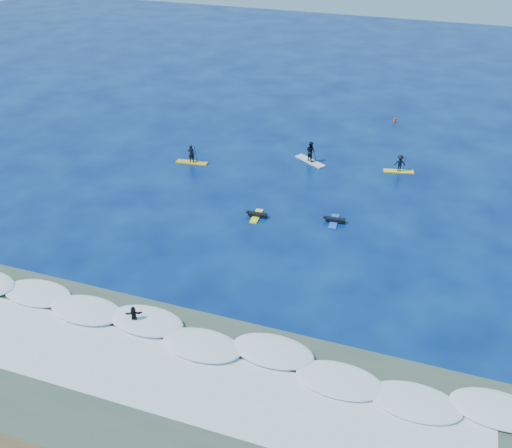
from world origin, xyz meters
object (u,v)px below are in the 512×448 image
(sup_paddler_right, at_px, (400,164))
(marker_buoy, at_px, (395,120))
(sup_paddler_center, at_px, (311,153))
(wave_surfer, at_px, (134,316))
(prone_paddler_far, at_px, (334,220))
(sup_paddler_left, at_px, (192,157))
(prone_paddler_near, at_px, (257,215))

(sup_paddler_right, xyz_separation_m, marker_buoy, (-1.94, 11.98, -0.46))
(sup_paddler_center, relative_size, wave_surfer, 1.89)
(marker_buoy, bearing_deg, sup_paddler_right, -80.82)
(prone_paddler_far, bearing_deg, sup_paddler_center, 20.09)
(sup_paddler_center, distance_m, marker_buoy, 14.01)
(sup_paddler_left, distance_m, sup_paddler_center, 11.11)
(sup_paddler_center, bearing_deg, prone_paddler_near, -65.11)
(sup_paddler_left, bearing_deg, sup_paddler_center, 14.72)
(prone_paddler_near, bearing_deg, marker_buoy, -21.81)
(sup_paddler_center, bearing_deg, prone_paddler_far, -33.15)
(sup_paddler_right, distance_m, wave_surfer, 28.85)
(sup_paddler_right, height_order, prone_paddler_far, sup_paddler_right)
(sup_paddler_left, xyz_separation_m, prone_paddler_near, (8.92, -7.22, -0.50))
(sup_paddler_left, distance_m, prone_paddler_far, 16.06)
(sup_paddler_left, bearing_deg, prone_paddler_near, -44.90)
(wave_surfer, relative_size, marker_buoy, 2.67)
(sup_paddler_right, height_order, prone_paddler_near, sup_paddler_right)
(sup_paddler_center, relative_size, prone_paddler_far, 1.46)
(prone_paddler_near, relative_size, wave_surfer, 1.28)
(sup_paddler_center, distance_m, wave_surfer, 25.83)
(sup_paddler_right, bearing_deg, marker_buoy, 86.90)
(prone_paddler_far, bearing_deg, marker_buoy, -8.67)
(prone_paddler_far, height_order, wave_surfer, wave_surfer)
(marker_buoy, bearing_deg, sup_paddler_left, -135.28)
(wave_surfer, bearing_deg, marker_buoy, 49.29)
(sup_paddler_center, distance_m, prone_paddler_near, 11.25)
(prone_paddler_near, relative_size, marker_buoy, 3.42)
(sup_paddler_right, xyz_separation_m, wave_surfer, (-12.44, -26.03, -0.03))
(prone_paddler_far, relative_size, wave_surfer, 1.30)
(prone_paddler_far, bearing_deg, sup_paddler_left, 63.76)
(sup_paddler_center, relative_size, sup_paddler_right, 1.16)
(sup_paddler_left, distance_m, sup_paddler_right, 19.08)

